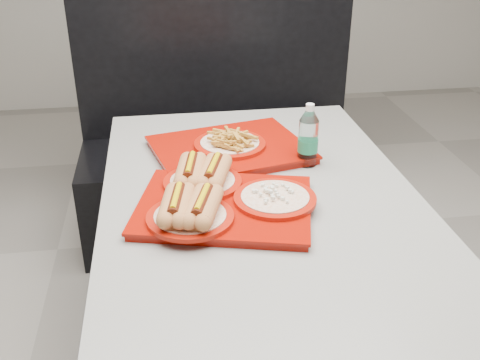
{
  "coord_description": "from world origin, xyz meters",
  "views": [
    {
      "loc": [
        -0.27,
        -1.37,
        1.52
      ],
      "look_at": [
        -0.07,
        -0.05,
        0.83
      ],
      "focal_mm": 42.0,
      "sensor_mm": 36.0,
      "label": 1
    }
  ],
  "objects": [
    {
      "name": "tray_far",
      "position": [
        -0.05,
        0.3,
        0.78
      ],
      "size": [
        0.56,
        0.48,
        0.1
      ],
      "rotation": [
        0.0,
        0.0,
        0.23
      ],
      "color": "#890D03",
      "rests_on": "diner_table"
    },
    {
      "name": "water_bottle",
      "position": [
        0.18,
        0.18,
        0.84
      ],
      "size": [
        0.06,
        0.06,
        0.2
      ],
      "rotation": [
        0.0,
        0.0,
        0.39
      ],
      "color": "silver",
      "rests_on": "diner_table"
    },
    {
      "name": "tray_near",
      "position": [
        -0.13,
        -0.06,
        0.79
      ],
      "size": [
        0.54,
        0.46,
        0.1
      ],
      "rotation": [
        0.0,
        0.0,
        -0.25
      ],
      "color": "#890D03",
      "rests_on": "diner_table"
    },
    {
      "name": "diner_table",
      "position": [
        0.0,
        0.0,
        0.58
      ],
      "size": [
        0.92,
        1.42,
        0.75
      ],
      "color": "black",
      "rests_on": "ground"
    },
    {
      "name": "booth_bench",
      "position": [
        0.0,
        1.09,
        0.4
      ],
      "size": [
        1.3,
        0.57,
        1.35
      ],
      "color": "black",
      "rests_on": "ground"
    }
  ]
}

